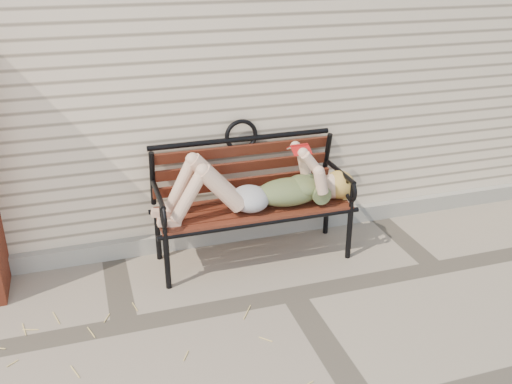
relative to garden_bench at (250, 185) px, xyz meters
name	(u,v)px	position (x,y,z in m)	size (l,w,h in m)	color
ground	(293,294)	(0.12, -0.71, -0.62)	(80.00, 80.00, 0.00)	gray
house_wall	(199,33)	(0.12, 2.29, 0.88)	(8.00, 4.00, 3.00)	beige
foundation_strip	(254,229)	(0.12, 0.26, -0.55)	(8.00, 0.10, 0.15)	#9D9A8E
garden_bench	(250,185)	(0.00, 0.00, 0.00)	(1.72, 0.68, 1.11)	black
reading_woman	(256,187)	(0.01, -0.14, 0.04)	(1.62, 0.37, 0.51)	#0A324A
straw_scatter	(90,375)	(-1.39, -1.15, -0.62)	(2.74, 1.63, 0.01)	#E2C46E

